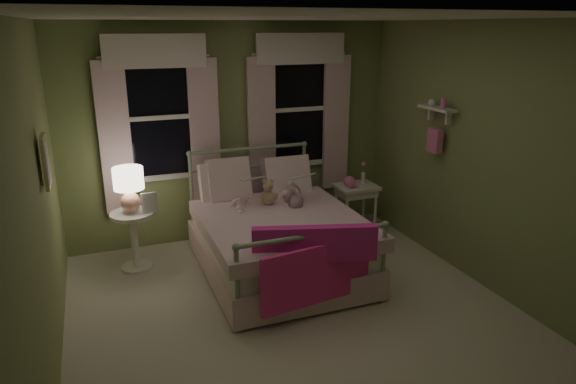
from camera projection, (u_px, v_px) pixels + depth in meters
name	position (u px, v px, depth m)	size (l,w,h in m)	color
room_shell	(297.00, 180.00, 4.33)	(4.20, 4.20, 4.20)	beige
bed	(276.00, 238.00, 5.47)	(1.58, 2.04, 1.18)	white
pink_throw	(316.00, 256.00, 4.50)	(1.09, 0.41, 0.71)	#D82A96
child_left	(239.00, 182.00, 5.60)	(0.25, 0.16, 0.68)	#F7D1DD
child_right	(287.00, 172.00, 5.77)	(0.39, 0.30, 0.80)	#F7D1DD
book_left	(245.00, 184.00, 5.36)	(0.20, 0.27, 0.03)	beige
book_right	(295.00, 182.00, 5.57)	(0.20, 0.27, 0.02)	beige
teddy_bear	(268.00, 194.00, 5.59)	(0.22, 0.18, 0.30)	tan
nightstand_left	(134.00, 233.00, 5.52)	(0.46, 0.46, 0.65)	white
table_lamp	(129.00, 185.00, 5.35)	(0.31, 0.31, 0.48)	#E19B85
book_nightstand	(142.00, 213.00, 5.40)	(0.16, 0.22, 0.02)	beige
nightstand_right	(356.00, 193.00, 6.41)	(0.50, 0.40, 0.64)	white
pink_toy	(350.00, 182.00, 6.32)	(0.14, 0.19, 0.14)	pink
bud_vase	(363.00, 172.00, 6.42)	(0.06, 0.06, 0.28)	white
window_left	(159.00, 112.00, 5.74)	(1.34, 0.13, 1.96)	black
window_right	(300.00, 104.00, 6.32)	(1.34, 0.13, 1.96)	black
wall_shelf	(436.00, 125.00, 5.53)	(0.15, 0.50, 0.60)	white
framed_picture	(46.00, 161.00, 4.13)	(0.03, 0.32, 0.42)	beige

